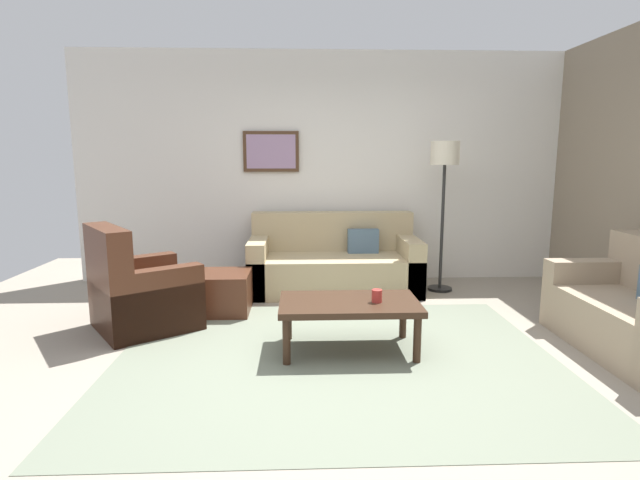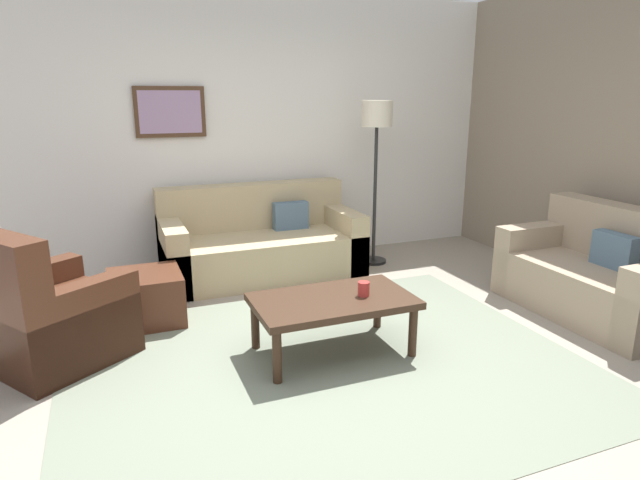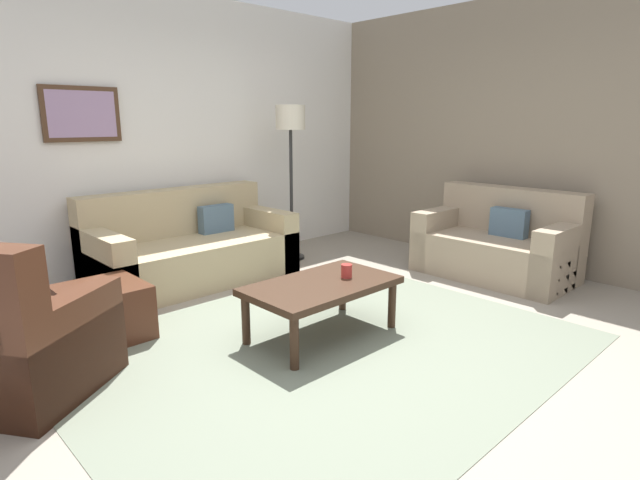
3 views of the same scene
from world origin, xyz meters
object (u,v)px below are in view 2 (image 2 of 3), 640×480
object	(u,v)px
couch_loveseat	(602,278)
lamp_standing	(377,131)
armchair_leather	(44,320)
ottoman	(146,297)
cup	(364,289)
couch_main	(259,244)
framed_artwork	(170,112)
coffee_table	(333,305)

from	to	relation	value
couch_loveseat	lamp_standing	size ratio (longest dim) A/B	0.86
couch_loveseat	armchair_leather	distance (m)	4.27
ottoman	cup	xyz separation A→B (m)	(1.39, -1.10, 0.26)
couch_loveseat	ottoman	distance (m)	3.73
lamp_standing	cup	bearing A→B (deg)	-119.37
armchair_leather	lamp_standing	distance (m)	3.50
couch_main	armchair_leather	world-z (taller)	armchair_leather
armchair_leather	lamp_standing	world-z (taller)	lamp_standing
framed_artwork	cup	bearing A→B (deg)	-68.36
cup	couch_loveseat	bearing A→B (deg)	-2.93
couch_main	cup	distance (m)	1.97
cup	framed_artwork	bearing A→B (deg)	111.64
couch_loveseat	ottoman	xyz separation A→B (m)	(-3.53, 1.21, -0.10)
coffee_table	cup	size ratio (longest dim) A/B	10.93
coffee_table	armchair_leather	bearing A→B (deg)	162.62
armchair_leather	ottoman	world-z (taller)	armchair_leather
ottoman	framed_artwork	bearing A→B (deg)	71.18
couch_main	ottoman	xyz separation A→B (m)	(-1.18, -0.86, -0.10)
lamp_standing	framed_artwork	world-z (taller)	framed_artwork
couch_loveseat	coffee_table	xyz separation A→B (m)	(-2.35, 0.15, 0.06)
coffee_table	couch_main	bearing A→B (deg)	89.83
lamp_standing	couch_loveseat	bearing A→B (deg)	-60.12
couch_loveseat	armchair_leather	size ratio (longest dim) A/B	1.32
coffee_table	lamp_standing	xyz separation A→B (m)	(1.24, 1.78, 1.05)
couch_main	lamp_standing	world-z (taller)	lamp_standing
couch_main	ottoman	bearing A→B (deg)	-143.90
couch_main	lamp_standing	bearing A→B (deg)	-5.94
couch_loveseat	cup	bearing A→B (deg)	177.07
couch_main	lamp_standing	size ratio (longest dim) A/B	1.13
armchair_leather	coffee_table	bearing A→B (deg)	-17.38
armchair_leather	framed_artwork	size ratio (longest dim) A/B	1.66
couch_main	framed_artwork	distance (m)	1.56
couch_main	coffee_table	world-z (taller)	couch_main
couch_main	framed_artwork	world-z (taller)	framed_artwork
couch_main	armchair_leather	bearing A→B (deg)	-144.30
couch_main	armchair_leather	distance (m)	2.29
coffee_table	ottoman	bearing A→B (deg)	138.06
couch_loveseat	coffee_table	world-z (taller)	couch_loveseat
couch_main	lamp_standing	xyz separation A→B (m)	(1.24, -0.13, 1.11)
ottoman	cup	size ratio (longest dim) A/B	5.56
armchair_leather	coffee_table	distance (m)	1.94
couch_loveseat	cup	world-z (taller)	couch_loveseat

